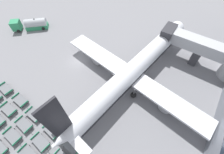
# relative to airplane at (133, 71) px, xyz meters

# --- Properties ---
(ground_plane) EXTENTS (500.00, 500.00, 0.00)m
(ground_plane) POSITION_rel_airplane_xyz_m (-13.31, -2.69, -3.26)
(ground_plane) COLOR gray
(jet_bridge) EXTENTS (18.65, 4.83, 6.46)m
(jet_bridge) POSITION_rel_airplane_xyz_m (11.45, 13.05, 0.70)
(jet_bridge) COLOR #B2B5BA
(jet_bridge) RESTS_ON ground_plane
(airplane) EXTENTS (33.19, 38.88, 13.16)m
(airplane) POSITION_rel_airplane_xyz_m (0.00, 0.00, 0.00)
(airplane) COLOR silver
(airplane) RESTS_ON ground_plane
(fuel_tanker_primary) EXTENTS (8.31, 8.29, 3.04)m
(fuel_tanker_primary) POSITION_rel_airplane_xyz_m (-32.40, -0.36, -1.94)
(fuel_tanker_primary) COLOR #2D8C5B
(fuel_tanker_primary) RESTS_ON ground_plane
(baggage_dolly_row_mid_a_col_c) EXTENTS (3.79, 1.83, 0.92)m
(baggage_dolly_row_mid_a_col_c) POSITION_rel_airplane_xyz_m (-10.34, -21.55, -2.78)
(baggage_dolly_row_mid_a_col_c) COLOR slate
(baggage_dolly_row_mid_a_col_c) RESTS_ON ground_plane
(baggage_dolly_row_mid_a_col_d) EXTENTS (3.80, 1.87, 0.92)m
(baggage_dolly_row_mid_a_col_d) POSITION_rel_airplane_xyz_m (-5.87, -21.78, -2.78)
(baggage_dolly_row_mid_a_col_d) COLOR slate
(baggage_dolly_row_mid_a_col_d) RESTS_ON ground_plane
(baggage_dolly_row_mid_b_col_b) EXTENTS (3.78, 1.82, 0.92)m
(baggage_dolly_row_mid_b_col_b) POSITION_rel_airplane_xyz_m (-15.25, -19.14, -2.78)
(baggage_dolly_row_mid_b_col_b) COLOR slate
(baggage_dolly_row_mid_b_col_b) RESTS_ON ground_plane
(baggage_dolly_row_mid_b_col_c) EXTENTS (3.81, 1.88, 0.92)m
(baggage_dolly_row_mid_b_col_c) POSITION_rel_airplane_xyz_m (-10.42, -19.25, -2.78)
(baggage_dolly_row_mid_b_col_c) COLOR slate
(baggage_dolly_row_mid_b_col_c) RESTS_ON ground_plane
(baggage_dolly_row_mid_b_col_d) EXTENTS (3.83, 1.94, 0.92)m
(baggage_dolly_row_mid_b_col_d) POSITION_rel_airplane_xyz_m (-5.72, -19.48, -2.78)
(baggage_dolly_row_mid_b_col_d) COLOR slate
(baggage_dolly_row_mid_b_col_d) RESTS_ON ground_plane
(baggage_dolly_row_far_col_a) EXTENTS (3.82, 1.92, 0.92)m
(baggage_dolly_row_far_col_a) POSITION_rel_airplane_xyz_m (-19.79, -16.87, -2.78)
(baggage_dolly_row_far_col_a) COLOR slate
(baggage_dolly_row_far_col_a) RESTS_ON ground_plane
(baggage_dolly_row_far_col_b) EXTENTS (3.79, 1.84, 0.92)m
(baggage_dolly_row_far_col_b) POSITION_rel_airplane_xyz_m (-15.06, -16.73, -2.78)
(baggage_dolly_row_far_col_b) COLOR slate
(baggage_dolly_row_far_col_b) RESTS_ON ground_plane
(baggage_dolly_row_far_col_c) EXTENTS (3.78, 1.80, 0.92)m
(baggage_dolly_row_far_col_c) POSITION_rel_airplane_xyz_m (-10.45, -17.05, -2.78)
(baggage_dolly_row_far_col_c) COLOR slate
(baggage_dolly_row_far_col_c) RESTS_ON ground_plane
(baggage_dolly_row_far_col_d) EXTENTS (3.82, 1.92, 0.92)m
(baggage_dolly_row_far_col_d) POSITION_rel_airplane_xyz_m (-5.67, -17.11, -2.78)
(baggage_dolly_row_far_col_d) COLOR slate
(baggage_dolly_row_far_col_d) RESTS_ON ground_plane
(baggage_dolly_row_far_col_e) EXTENTS (3.77, 1.79, 0.92)m
(baggage_dolly_row_far_col_e) POSITION_rel_airplane_xyz_m (-1.16, -16.99, -2.78)
(baggage_dolly_row_far_col_e) COLOR slate
(baggage_dolly_row_far_col_e) RESTS_ON ground_plane
(stand_guidance_stripe) EXTENTS (3.71, 28.80, 0.01)m
(stand_guidance_stripe) POSITION_rel_airplane_xyz_m (-2.67, -8.16, -3.26)
(stand_guidance_stripe) COLOR white
(stand_guidance_stripe) RESTS_ON ground_plane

